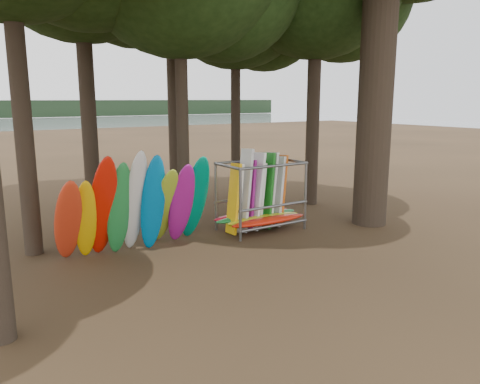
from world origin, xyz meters
TOP-DOWN VIEW (x-y plane):
  - ground at (0.00, 0.00)m, footprint 120.00×120.00m
  - lake at (0.00, 60.00)m, footprint 160.00×160.00m
  - kayak_row at (-3.50, 1.47)m, footprint 4.53×2.08m
  - storage_rack at (0.85, 1.61)m, footprint 3.23×1.54m

SIDE VIEW (x-z plane):
  - ground at x=0.00m, z-range 0.00..0.00m
  - lake at x=0.00m, z-range 0.00..0.00m
  - storage_rack at x=0.85m, z-range -0.32..2.45m
  - kayak_row at x=-3.50m, z-range -0.22..2.91m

